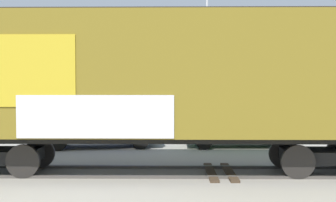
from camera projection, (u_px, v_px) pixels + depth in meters
ground_plane at (127, 173)px, 12.23m from camera, size 260.00×260.00×0.00m
track at (211, 172)px, 12.19m from camera, size 60.01×2.98×0.08m
freight_car at (160, 78)px, 12.11m from camera, size 13.52×2.87×4.71m
flagpole at (207, 37)px, 23.76m from camera, size 0.20×1.28×8.78m
hillside at (170, 69)px, 84.38m from camera, size 148.54×36.32×15.08m
parked_car_blue at (99, 126)px, 17.37m from camera, size 4.86×2.45×1.71m
parked_car_green at (237, 125)px, 17.51m from camera, size 4.49×1.94×1.76m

